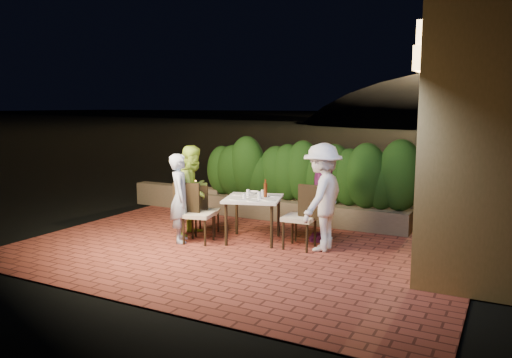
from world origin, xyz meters
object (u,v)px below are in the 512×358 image
Objects in this scene: chair_left_front at (198,213)px; bowl at (253,193)px; parapet_lamp at (194,184)px; beer_bottle at (265,188)px; chair_right_back at (305,215)px; diner_blue at (180,198)px; diner_white at (322,197)px; diner_purple at (323,192)px; dining_table at (253,219)px; diner_green at (194,190)px; chair_right_front at (300,216)px; chair_left_back at (207,210)px.

bowl is at bearing 41.42° from chair_left_front.
chair_left_front is 2.76m from parapet_lamp.
chair_right_back is at bearing 33.36° from beer_bottle.
diner_blue is 0.88× the size of diner_white.
diner_blue is 2.36m from diner_white.
chair_right_back is at bearing -92.95° from diner_blue.
chair_right_back is 0.50m from diner_purple.
dining_table is 0.58× the size of diner_green.
diner_blue is 2.68m from parapet_lamp.
diner_white is at bearing -24.94° from parapet_lamp.
parapet_lamp is (-1.24, 1.81, -0.22)m from diner_green.
bowl is 1.26m from diner_blue.
chair_right_back is (1.51, 1.01, -0.07)m from chair_left_front.
chair_left_front is 0.60× the size of diner_purple.
chair_right_front is 0.66× the size of diner_green.
diner_white is (2.27, 0.65, 0.11)m from diner_blue.
diner_blue reaches higher than chair_left_back.
parapet_lamp is at bearing -111.97° from diner_white.
chair_left_front is 0.53m from chair_left_back.
dining_table is 0.91× the size of chair_left_front.
beer_bottle is 0.34× the size of chair_left_back.
diner_white reaches higher than beer_bottle.
diner_purple is at bearing -4.80° from chair_left_back.
bowl is at bearing -32.65° from parapet_lamp.
diner_white is at bearing 6.99° from diner_purple.
diner_green is (-2.01, -0.05, 0.27)m from chair_right_front.
chair_right_back is 2.14m from diner_blue.
parapet_lamp is (-1.47, 1.73, 0.13)m from chair_left_back.
bowl is 1.40m from diner_white.
diner_green is at bearing -55.48° from parapet_lamp.
diner_purple reaches higher than diner_blue.
chair_left_front is 0.64m from diner_green.
diner_purple is (1.03, 0.57, 0.46)m from dining_table.
beer_bottle reaches higher than chair_left_back.
dining_table is 1.04× the size of chair_left_back.
chair_left_back is 0.68m from diner_blue.
diner_blue is at bearing -60.13° from parapet_lamp.
chair_right_front is at bearing 80.45° from chair_right_back.
chair_right_front is 0.61× the size of diner_white.
bowl is (-0.34, 0.17, -0.13)m from beer_bottle.
chair_left_front is 0.63× the size of diner_green.
diner_white is at bearing -168.73° from chair_right_front.
bowl is at bearing -79.28° from diner_blue.
bowl is at bearing 153.03° from beer_bottle.
parapet_lamp is (-2.56, 1.60, -0.33)m from beer_bottle.
beer_bottle is at bearing 36.39° from dining_table.
diner_blue reaches higher than dining_table.
parapet_lamp is at bearing 148.06° from beer_bottle.
beer_bottle is 0.35× the size of chair_right_back.
chair_left_front is (-0.77, -0.51, 0.13)m from dining_table.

